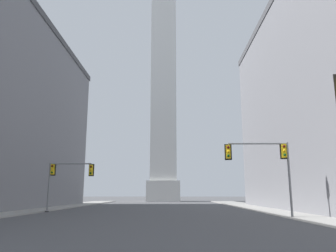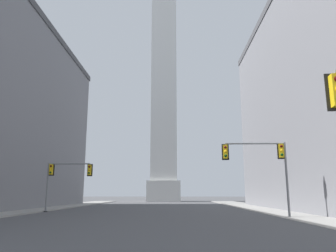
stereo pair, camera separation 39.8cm
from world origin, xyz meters
name	(u,v)px [view 2 (the right image)]	position (x,y,z in m)	size (l,w,h in m)	color
sidewalk_right	(298,214)	(13.79, 28.95, 0.07)	(5.00, 96.49, 0.15)	gray
obelisk	(164,78)	(0.00, 80.41, 32.00)	(8.08, 8.08, 66.45)	silver
traffic_light_mid_right	(264,160)	(9.86, 24.60, 4.61)	(5.29, 0.53, 6.03)	slate
traffic_light_mid_left	(63,174)	(-9.39, 33.40, 3.94)	(4.95, 0.50, 5.18)	slate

